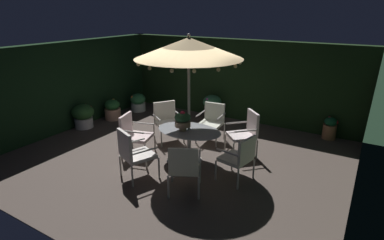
{
  "coord_description": "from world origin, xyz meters",
  "views": [
    {
      "loc": [
        3.65,
        -5.53,
        3.22
      ],
      "look_at": [
        0.29,
        0.02,
        0.93
      ],
      "focal_mm": 29.46,
      "sensor_mm": 36.0,
      "label": 1
    }
  ],
  "objects_px": {
    "patio_dining_table": "(189,137)",
    "patio_chair_west": "(246,131)",
    "patio_chair_southwest": "(240,156)",
    "potted_plant_back_right": "(138,102)",
    "patio_chair_southeast": "(133,152)",
    "potted_plant_back_left": "(330,128)",
    "centerpiece_planter": "(183,120)",
    "potted_plant_front_corner": "(113,110)",
    "patio_chair_northeast": "(167,119)",
    "potted_plant_back_center": "(212,106)",
    "patio_chair_east": "(133,132)",
    "potted_plant_right_near": "(83,115)",
    "patio_chair_south": "(184,165)",
    "patio_umbrella": "(189,48)",
    "patio_chair_north": "(212,120)"
  },
  "relations": [
    {
      "from": "patio_chair_northeast",
      "to": "patio_chair_southeast",
      "type": "distance_m",
      "value": 2.05
    },
    {
      "from": "patio_chair_northeast",
      "to": "potted_plant_back_center",
      "type": "distance_m",
      "value": 2.07
    },
    {
      "from": "patio_chair_southeast",
      "to": "patio_chair_west",
      "type": "height_order",
      "value": "patio_chair_southeast"
    },
    {
      "from": "patio_dining_table",
      "to": "patio_chair_southwest",
      "type": "xyz_separation_m",
      "value": [
        1.3,
        -0.25,
        -0.03
      ]
    },
    {
      "from": "patio_chair_northeast",
      "to": "patio_chair_south",
      "type": "bearing_deg",
      "value": -47.59
    },
    {
      "from": "patio_chair_west",
      "to": "potted_plant_back_center",
      "type": "height_order",
      "value": "patio_chair_west"
    },
    {
      "from": "patio_chair_southwest",
      "to": "potted_plant_back_right",
      "type": "xyz_separation_m",
      "value": [
        -4.68,
        2.49,
        -0.25
      ]
    },
    {
      "from": "patio_chair_northeast",
      "to": "potted_plant_back_center",
      "type": "relative_size",
      "value": 1.32
    },
    {
      "from": "patio_dining_table",
      "to": "patio_umbrella",
      "type": "xyz_separation_m",
      "value": [
        -0.0,
        -0.0,
        1.91
      ]
    },
    {
      "from": "patio_chair_east",
      "to": "potted_plant_back_left",
      "type": "bearing_deg",
      "value": 41.75
    },
    {
      "from": "patio_umbrella",
      "to": "patio_chair_southwest",
      "type": "xyz_separation_m",
      "value": [
        1.3,
        -0.25,
        -1.93
      ]
    },
    {
      "from": "centerpiece_planter",
      "to": "patio_chair_south",
      "type": "distance_m",
      "value": 1.34
    },
    {
      "from": "potted_plant_back_left",
      "to": "potted_plant_back_right",
      "type": "height_order",
      "value": "potted_plant_back_right"
    },
    {
      "from": "patio_chair_southeast",
      "to": "patio_chair_south",
      "type": "bearing_deg",
      "value": 3.14
    },
    {
      "from": "centerpiece_planter",
      "to": "patio_chair_southeast",
      "type": "relative_size",
      "value": 0.42
    },
    {
      "from": "patio_umbrella",
      "to": "patio_chair_southeast",
      "type": "height_order",
      "value": "patio_umbrella"
    },
    {
      "from": "patio_chair_northeast",
      "to": "patio_chair_west",
      "type": "xyz_separation_m",
      "value": [
        2.05,
        0.22,
        0.01
      ]
    },
    {
      "from": "patio_chair_south",
      "to": "centerpiece_planter",
      "type": "bearing_deg",
      "value": 123.83
    },
    {
      "from": "patio_dining_table",
      "to": "patio_chair_west",
      "type": "relative_size",
      "value": 1.42
    },
    {
      "from": "patio_chair_southwest",
      "to": "patio_chair_west",
      "type": "relative_size",
      "value": 0.91
    },
    {
      "from": "patio_chair_east",
      "to": "potted_plant_right_near",
      "type": "distance_m",
      "value": 2.47
    },
    {
      "from": "potted_plant_right_near",
      "to": "potted_plant_back_center",
      "type": "height_order",
      "value": "potted_plant_back_center"
    },
    {
      "from": "potted_plant_back_left",
      "to": "patio_chair_north",
      "type": "bearing_deg",
      "value": -147.38
    },
    {
      "from": "centerpiece_planter",
      "to": "potted_plant_front_corner",
      "type": "relative_size",
      "value": 0.71
    },
    {
      "from": "patio_chair_south",
      "to": "potted_plant_front_corner",
      "type": "relative_size",
      "value": 1.58
    },
    {
      "from": "patio_chair_southeast",
      "to": "potted_plant_front_corner",
      "type": "relative_size",
      "value": 1.69
    },
    {
      "from": "patio_chair_southwest",
      "to": "patio_umbrella",
      "type": "bearing_deg",
      "value": 169.33
    },
    {
      "from": "patio_chair_east",
      "to": "potted_plant_back_center",
      "type": "relative_size",
      "value": 1.27
    },
    {
      "from": "patio_chair_north",
      "to": "potted_plant_back_right",
      "type": "bearing_deg",
      "value": 164.21
    },
    {
      "from": "patio_chair_west",
      "to": "patio_chair_southeast",
      "type": "bearing_deg",
      "value": -123.63
    },
    {
      "from": "patio_chair_north",
      "to": "patio_chair_southeast",
      "type": "xyz_separation_m",
      "value": [
        -0.39,
        -2.56,
        0.04
      ]
    },
    {
      "from": "potted_plant_back_right",
      "to": "patio_chair_southwest",
      "type": "bearing_deg",
      "value": -27.97
    },
    {
      "from": "patio_dining_table",
      "to": "patio_chair_west",
      "type": "distance_m",
      "value": 1.34
    },
    {
      "from": "patio_chair_southwest",
      "to": "potted_plant_front_corner",
      "type": "relative_size",
      "value": 1.52
    },
    {
      "from": "centerpiece_planter",
      "to": "potted_plant_back_center",
      "type": "height_order",
      "value": "centerpiece_planter"
    },
    {
      "from": "potted_plant_right_near",
      "to": "patio_umbrella",
      "type": "bearing_deg",
      "value": -3.41
    },
    {
      "from": "centerpiece_planter",
      "to": "potted_plant_front_corner",
      "type": "distance_m",
      "value": 3.71
    },
    {
      "from": "patio_chair_east",
      "to": "patio_chair_west",
      "type": "relative_size",
      "value": 0.92
    },
    {
      "from": "patio_umbrella",
      "to": "patio_chair_southeast",
      "type": "xyz_separation_m",
      "value": [
        -0.52,
        -1.24,
        -1.89
      ]
    },
    {
      "from": "patio_umbrella",
      "to": "potted_plant_back_right",
      "type": "xyz_separation_m",
      "value": [
        -3.38,
        2.24,
        -2.18
      ]
    },
    {
      "from": "patio_chair_northeast",
      "to": "patio_chair_east",
      "type": "distance_m",
      "value": 1.11
    },
    {
      "from": "patio_chair_northeast",
      "to": "patio_chair_southwest",
      "type": "distance_m",
      "value": 2.6
    },
    {
      "from": "patio_chair_east",
      "to": "potted_plant_back_center",
      "type": "bearing_deg",
      "value": 82.87
    },
    {
      "from": "potted_plant_back_left",
      "to": "potted_plant_front_corner",
      "type": "relative_size",
      "value": 0.94
    },
    {
      "from": "potted_plant_front_corner",
      "to": "potted_plant_back_center",
      "type": "bearing_deg",
      "value": 31.44
    },
    {
      "from": "patio_dining_table",
      "to": "patio_chair_southeast",
      "type": "relative_size",
      "value": 1.41
    },
    {
      "from": "patio_umbrella",
      "to": "potted_plant_right_near",
      "type": "xyz_separation_m",
      "value": [
        -3.68,
        0.22,
        -2.11
      ]
    },
    {
      "from": "patio_chair_south",
      "to": "patio_chair_southwest",
      "type": "distance_m",
      "value": 1.15
    },
    {
      "from": "potted_plant_right_near",
      "to": "patio_chair_southwest",
      "type": "bearing_deg",
      "value": -5.33
    },
    {
      "from": "patio_umbrella",
      "to": "patio_chair_southeast",
      "type": "relative_size",
      "value": 2.65
    }
  ]
}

